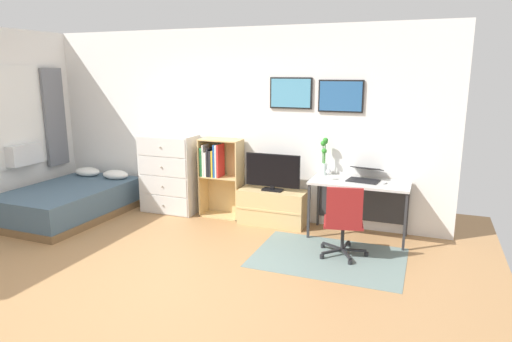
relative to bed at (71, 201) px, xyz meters
name	(u,v)px	position (x,y,z in m)	size (l,w,h in m)	color
ground_plane	(138,281)	(2.19, -1.41, -0.23)	(7.20, 7.20, 0.00)	#A87A4C
wall_back_with_posters	(234,124)	(2.21, 1.02, 1.13)	(6.12, 0.09, 2.70)	white
area_rug	(329,257)	(3.89, -0.12, -0.23)	(1.70, 1.20, 0.01)	slate
bed	(71,201)	(0.00, 0.00, 0.00)	(1.31, 1.95, 0.58)	brown
dresser	(170,174)	(1.25, 0.75, 0.36)	(0.84, 0.46, 1.18)	silver
bookshelf	(218,171)	(2.02, 0.81, 0.45)	(0.61, 0.30, 1.15)	tan
tv_stand	(273,207)	(2.90, 0.76, 0.01)	(0.94, 0.41, 0.49)	tan
television	(273,173)	(2.90, 0.74, 0.51)	(0.78, 0.16, 0.51)	black
desk	(360,190)	(4.09, 0.75, 0.37)	(1.23, 0.58, 0.74)	silver
office_chair	(344,220)	(4.03, -0.06, 0.23)	(0.58, 0.57, 0.86)	#232326
laptop	(365,175)	(4.13, 0.78, 0.58)	(0.44, 0.46, 0.17)	black
computer_mouse	(384,182)	(4.39, 0.67, 0.53)	(0.06, 0.10, 0.03)	silver
bamboo_vase	(324,156)	(3.58, 0.87, 0.76)	(0.10, 0.11, 0.51)	silver
wine_glass	(329,170)	(3.70, 0.61, 0.64)	(0.07, 0.07, 0.18)	silver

